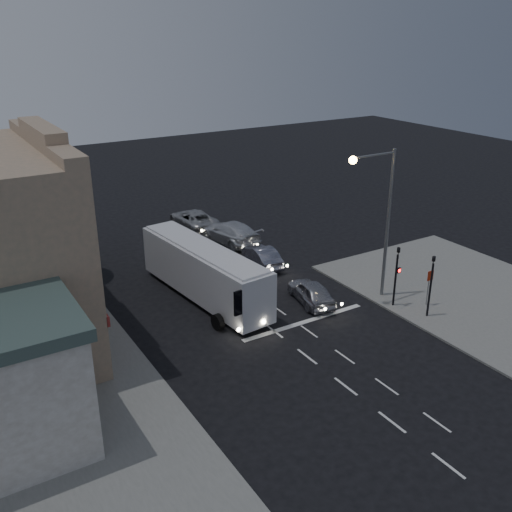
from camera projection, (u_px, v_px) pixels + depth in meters
ground at (296, 348)px, 29.45m from camera, size 120.00×120.00×0.00m
sidewalk_far at (1, 347)px, 29.45m from camera, size 12.00×50.00×0.12m
road_markings at (281, 316)px, 32.69m from camera, size 8.00×30.55×0.01m
tour_bus at (204, 271)px, 34.15m from camera, size 3.40×11.22×3.39m
car_suv at (311, 292)px, 34.03m from camera, size 2.41×4.34×1.40m
car_sedan_a at (262, 256)px, 39.33m from camera, size 2.08×4.36×1.38m
car_sedan_b at (230, 232)px, 43.50m from camera, size 3.08×5.98×1.66m
car_sedan_c at (194, 219)px, 46.78m from camera, size 2.60×5.39×1.48m
traffic_signal_main at (397, 269)px, 32.85m from camera, size 0.25×0.35×4.10m
traffic_signal_side at (431, 279)px, 31.62m from camera, size 0.18×0.15×4.10m
regulatory_sign at (429, 282)px, 33.18m from camera, size 0.45×0.12×2.20m
streetlight at (381, 209)px, 32.61m from camera, size 3.32×0.44×9.00m
street_tree at (52, 214)px, 35.66m from camera, size 4.00×4.00×6.20m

